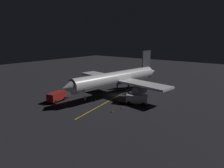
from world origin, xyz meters
TOP-DOWN VIEW (x-y plane):
  - ground_plane at (0.00, 0.00)m, footprint 180.00×180.00m
  - apron_guide_stripe at (-1.23, 4.00)m, footprint 4.73×27.86m
  - airliner at (-0.09, -0.57)m, footprint 29.88×33.57m
  - baggage_truck at (8.43, 12.56)m, footprint 3.42×6.83m
  - catering_truck at (-7.44, 3.18)m, footprint 6.83×4.31m
  - ground_crew_worker at (2.05, 9.73)m, footprint 0.40×0.40m
  - traffic_cone_near_left at (-8.33, 3.61)m, footprint 0.50×0.50m
  - traffic_cone_near_right at (-7.10, 7.58)m, footprint 0.50×0.50m
  - traffic_cone_under_wing at (6.77, 3.28)m, footprint 0.50×0.50m
  - traffic_cone_far at (-6.78, 10.65)m, footprint 0.50×0.50m

SIDE VIEW (x-z plane):
  - ground_plane at x=0.00m, z-range -0.20..0.00m
  - apron_guide_stripe at x=-1.23m, z-range 0.00..0.01m
  - traffic_cone_near_left at x=-8.33m, z-range -0.03..0.52m
  - traffic_cone_near_right at x=-7.10m, z-range -0.03..0.52m
  - traffic_cone_under_wing at x=6.77m, z-range -0.03..0.52m
  - traffic_cone_far at x=-6.78m, z-range -0.03..0.52m
  - ground_crew_worker at x=2.05m, z-range 0.02..1.76m
  - catering_truck at x=-7.44m, z-range 0.07..2.32m
  - baggage_truck at x=8.43m, z-range 0.06..2.38m
  - airliner at x=-0.09m, z-range -1.17..10.20m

